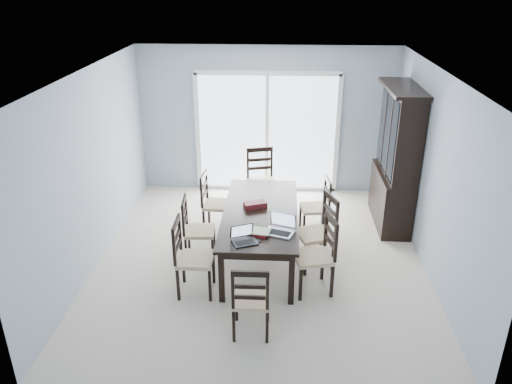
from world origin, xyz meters
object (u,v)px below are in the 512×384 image
(china_hutch, at_px, (396,160))
(chair_right_far, at_px, (320,200))
(chair_left_mid, at_px, (193,223))
(chair_right_near, at_px, (321,246))
(chair_end_near, at_px, (251,294))
(laptop_silver, at_px, (279,229))
(chair_left_near, at_px, (187,249))
(chair_right_mid, at_px, (322,224))
(chair_end_far, at_px, (261,173))
(game_box, at_px, (255,205))
(cell_phone, at_px, (256,240))
(chair_left_far, at_px, (211,196))
(hot_tub, at_px, (251,144))
(laptop_dark, at_px, (245,239))
(dining_table, at_px, (260,216))

(china_hutch, relative_size, chair_right_far, 2.12)
(chair_left_mid, xyz_separation_m, chair_right_near, (1.71, -0.63, 0.06))
(chair_end_near, bearing_deg, laptop_silver, 73.82)
(chair_left_near, xyz_separation_m, chair_right_mid, (1.69, 0.73, 0.02))
(laptop_silver, bearing_deg, chair_right_mid, 61.87)
(chair_end_far, relative_size, game_box, 3.96)
(cell_phone, bearing_deg, chair_end_far, 120.35)
(chair_left_far, xyz_separation_m, hot_tub, (0.42, 2.81, -0.08))
(china_hutch, height_order, chair_left_mid, china_hutch)
(chair_left_mid, bearing_deg, chair_end_far, 149.44)
(chair_left_mid, distance_m, chair_end_far, 1.93)
(chair_left_near, bearing_deg, chair_end_far, 161.43)
(chair_right_far, distance_m, game_box, 1.20)
(china_hutch, height_order, chair_end_near, china_hutch)
(chair_right_far, height_order, cell_phone, chair_right_far)
(chair_left_mid, xyz_separation_m, laptop_dark, (0.78, -0.83, 0.23))
(hot_tub, bearing_deg, chair_right_far, -66.23)
(game_box, bearing_deg, china_hutch, 28.20)
(laptop_dark, bearing_deg, laptop_silver, 9.41)
(chair_end_near, bearing_deg, hot_tub, 93.19)
(china_hutch, xyz_separation_m, chair_left_mid, (-2.95, -1.28, -0.51))
(china_hutch, bearing_deg, chair_left_near, -144.45)
(game_box, distance_m, hot_tub, 3.53)
(chair_right_near, bearing_deg, chair_left_near, 81.77)
(chair_left_near, distance_m, game_box, 1.23)
(laptop_silver, bearing_deg, laptop_dark, -128.88)
(cell_phone, bearing_deg, laptop_silver, 64.96)
(chair_right_far, relative_size, game_box, 3.42)
(chair_left_mid, xyz_separation_m, game_box, (0.85, 0.16, 0.22))
(chair_left_far, height_order, game_box, chair_left_far)
(chair_left_near, bearing_deg, hot_tub, 172.56)
(chair_right_mid, bearing_deg, chair_left_far, 41.03)
(dining_table, height_order, chair_right_near, chair_right_near)
(chair_right_near, distance_m, laptop_silver, 0.56)
(chair_right_far, bearing_deg, chair_right_mid, 169.88)
(chair_right_mid, bearing_deg, laptop_silver, 113.08)
(chair_left_far, xyz_separation_m, laptop_silver, (1.05, -1.42, 0.23))
(chair_right_near, height_order, chair_right_far, chair_right_near)
(dining_table, distance_m, chair_left_near, 1.19)
(dining_table, height_order, chair_end_far, chair_end_far)
(laptop_dark, relative_size, hot_tub, 0.16)
(chair_end_near, bearing_deg, china_hutch, 54.06)
(china_hutch, bearing_deg, cell_phone, -134.74)
(chair_right_mid, xyz_separation_m, game_box, (-0.90, 0.20, 0.16))
(cell_phone, height_order, hot_tub, hot_tub)
(chair_left_mid, xyz_separation_m, chair_left_far, (0.14, 0.85, 0.02))
(chair_right_near, xyz_separation_m, chair_end_near, (-0.81, -0.96, -0.06))
(cell_phone, bearing_deg, chair_end_near, -61.62)
(chair_right_near, xyz_separation_m, hot_tub, (-1.15, 4.29, -0.13))
(laptop_dark, bearing_deg, hot_tub, 69.93)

